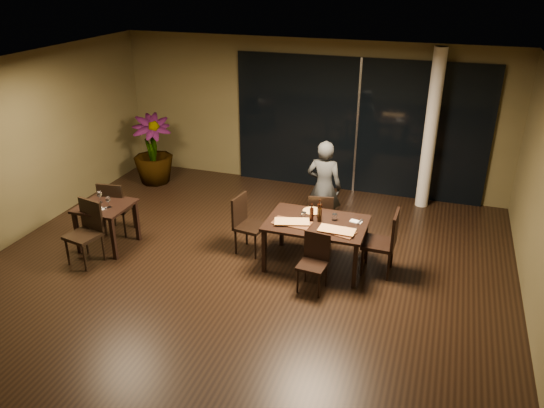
{
  "coord_description": "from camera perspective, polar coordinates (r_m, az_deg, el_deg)",
  "views": [
    {
      "loc": [
        2.66,
        -6.19,
        4.32
      ],
      "look_at": [
        0.36,
        0.58,
        1.05
      ],
      "focal_mm": 35.0,
      "sensor_mm": 36.0,
      "label": 1
    }
  ],
  "objects": [
    {
      "name": "side_table",
      "position": [
        9.02,
        -17.47,
        -0.82
      ],
      "size": [
        0.8,
        0.8,
        0.75
      ],
      "color": "black",
      "rests_on": "ground"
    },
    {
      "name": "ground",
      "position": [
        8.0,
        -3.83,
        -8.15
      ],
      "size": [
        8.0,
        8.0,
        0.0
      ],
      "primitive_type": "plane",
      "color": "black",
      "rests_on": "ground"
    },
    {
      "name": "main_table",
      "position": [
        8.05,
        4.81,
        -2.41
      ],
      "size": [
        1.5,
        1.0,
        0.75
      ],
      "color": "black",
      "rests_on": "ground"
    },
    {
      "name": "chair_side_far",
      "position": [
        9.42,
        -16.55,
        -0.13
      ],
      "size": [
        0.5,
        0.5,
        0.97
      ],
      "rotation": [
        0.0,
        0.0,
        3.28
      ],
      "color": "black",
      "rests_on": "ground"
    },
    {
      "name": "oblong_pizza_left",
      "position": [
        7.94,
        2.16,
        -1.94
      ],
      "size": [
        0.55,
        0.37,
        0.02
      ],
      "primitive_type": null,
      "rotation": [
        0.0,
        0.0,
        0.29
      ],
      "color": "maroon",
      "rests_on": "pizza_board_left"
    },
    {
      "name": "tumbler_right",
      "position": [
        8.08,
        6.75,
        -1.41
      ],
      "size": [
        0.08,
        0.08,
        0.1
      ],
      "primitive_type": "cylinder",
      "color": "white",
      "rests_on": "main_table"
    },
    {
      "name": "napkin_far",
      "position": [
        8.08,
        9.02,
        -1.89
      ],
      "size": [
        0.2,
        0.14,
        0.01
      ],
      "primitive_type": "cube",
      "rotation": [
        0.0,
        0.0,
        -0.21
      ],
      "color": "white",
      "rests_on": "main_table"
    },
    {
      "name": "pizza_board_left",
      "position": [
        7.95,
        2.15,
        -2.05
      ],
      "size": [
        0.59,
        0.33,
        0.01
      ],
      "primitive_type": "cube",
      "rotation": [
        0.0,
        0.0,
        -0.08
      ],
      "color": "#4D2B18",
      "rests_on": "main_table"
    },
    {
      "name": "bottle_c",
      "position": [
        8.08,
        5.13,
        -0.52
      ],
      "size": [
        0.07,
        0.07,
        0.31
      ],
      "primitive_type": null,
      "color": "black",
      "rests_on": "main_table"
    },
    {
      "name": "bottle_a",
      "position": [
        7.98,
        4.28,
        -0.91
      ],
      "size": [
        0.06,
        0.06,
        0.28
      ],
      "primitive_type": null,
      "color": "black",
      "rests_on": "main_table"
    },
    {
      "name": "potted_plant",
      "position": [
        11.45,
        -12.71,
        5.7
      ],
      "size": [
        1.12,
        1.12,
        1.45
      ],
      "primitive_type": "imported",
      "rotation": [
        0.0,
        0.0,
        0.7
      ],
      "color": "#184918",
      "rests_on": "ground"
    },
    {
      "name": "diner",
      "position": [
        9.07,
        5.62,
        1.81
      ],
      "size": [
        0.57,
        0.39,
        1.65
      ],
      "primitive_type": "imported",
      "rotation": [
        0.0,
        0.0,
        3.12
      ],
      "color": "#2A2D2F",
      "rests_on": "ground"
    },
    {
      "name": "wall_back",
      "position": [
        10.94,
        4.1,
        9.61
      ],
      "size": [
        8.0,
        0.1,
        3.0
      ],
      "primitive_type": "cube",
      "color": "brown",
      "rests_on": "ground"
    },
    {
      "name": "ceiling",
      "position": [
        6.86,
        -4.56,
        13.6
      ],
      "size": [
        8.0,
        8.0,
        0.04
      ],
      "primitive_type": "cube",
      "color": "silver",
      "rests_on": "wall_back"
    },
    {
      "name": "pizza_board_right",
      "position": [
        7.75,
        6.98,
        -2.95
      ],
      "size": [
        0.58,
        0.39,
        0.01
      ],
      "primitive_type": "cube",
      "rotation": [
        0.0,
        0.0,
        -0.24
      ],
      "color": "#462716",
      "rests_on": "main_table"
    },
    {
      "name": "chair_main_near",
      "position": [
        7.61,
        4.58,
        -5.89
      ],
      "size": [
        0.42,
        0.42,
        0.84
      ],
      "rotation": [
        0.0,
        0.0,
        -0.1
      ],
      "color": "black",
      "rests_on": "ground"
    },
    {
      "name": "napkin_near",
      "position": [
        7.82,
        8.31,
        -2.8
      ],
      "size": [
        0.2,
        0.15,
        0.01
      ],
      "primitive_type": "cube",
      "rotation": [
        0.0,
        0.0,
        -0.32
      ],
      "color": "silver",
      "rests_on": "main_table"
    },
    {
      "name": "chair_main_right",
      "position": [
        8.05,
        12.09,
        -3.76
      ],
      "size": [
        0.48,
        0.48,
        1.02
      ],
      "rotation": [
        0.0,
        0.0,
        -1.59
      ],
      "color": "black",
      "rests_on": "ground"
    },
    {
      "name": "wine_glass_b",
      "position": [
        8.82,
        -17.19,
        0.2
      ],
      "size": [
        0.08,
        0.08,
        0.18
      ],
      "primitive_type": null,
      "color": "white",
      "rests_on": "side_table"
    },
    {
      "name": "chair_main_left",
      "position": [
        8.51,
        -2.82,
        -1.86
      ],
      "size": [
        0.5,
        0.5,
        0.95
      ],
      "rotation": [
        0.0,
        0.0,
        1.43
      ],
      "color": "black",
      "rests_on": "ground"
    },
    {
      "name": "column",
      "position": [
        10.24,
        16.7,
        7.57
      ],
      "size": [
        0.24,
        0.24,
        3.0
      ],
      "primitive_type": "cylinder",
      "color": "silver",
      "rests_on": "ground"
    },
    {
      "name": "round_pizza",
      "position": [
        8.33,
        4.34,
        -0.78
      ],
      "size": [
        0.29,
        0.29,
        0.01
      ],
      "primitive_type": "cylinder",
      "color": "#AB3C13",
      "rests_on": "main_table"
    },
    {
      "name": "wall_front",
      "position": [
        4.42,
        -25.78,
        -18.0
      ],
      "size": [
        8.0,
        0.1,
        3.0
      ],
      "primitive_type": "cube",
      "color": "brown",
      "rests_on": "ground"
    },
    {
      "name": "bottle_b",
      "position": [
        7.98,
        5.16,
        -0.95
      ],
      "size": [
        0.06,
        0.06,
        0.28
      ],
      "primitive_type": null,
      "color": "black",
      "rests_on": "main_table"
    },
    {
      "name": "oblong_pizza_right",
      "position": [
        7.75,
        6.99,
        -2.84
      ],
      "size": [
        0.51,
        0.25,
        0.02
      ],
      "primitive_type": null,
      "rotation": [
        0.0,
        0.0,
        -0.03
      ],
      "color": "maroon",
      "rests_on": "pizza_board_right"
    },
    {
      "name": "wine_glass_a",
      "position": [
        9.03,
        -18.04,
        0.7
      ],
      "size": [
        0.09,
        0.09,
        0.19
      ],
      "primitive_type": null,
      "color": "white",
      "rests_on": "side_table"
    },
    {
      "name": "window_panel",
      "position": [
        10.7,
        9.17,
        8.17
      ],
      "size": [
        5.0,
        0.06,
        2.7
      ],
      "primitive_type": "cube",
      "color": "black",
      "rests_on": "ground"
    },
    {
      "name": "side_napkin",
      "position": [
        8.83,
        -18.17,
        -0.49
      ],
      "size": [
        0.21,
        0.17,
        0.01
      ],
      "primitive_type": "cube",
      "rotation": [
        0.0,
        0.0,
        -0.37
      ],
      "color": "white",
      "rests_on": "side_table"
    },
    {
      "name": "tumbler_left",
      "position": [
        8.1,
        3.42,
        -1.21
      ],
      "size": [
        0.08,
        0.08,
        0.1
      ],
      "primitive_type": "cylinder",
      "color": "white",
      "rests_on": "main_table"
    },
    {
      "name": "chair_main_far",
      "position": [
        8.81,
        5.26,
        -1.26
      ],
      "size": [
        0.47,
        0.47,
        0.88
      ],
      "rotation": [
        0.0,
        0.0,
        3.32
      ],
      "color": "black",
      "rests_on": "ground"
    },
    {
      "name": "chair_side_near",
      "position": [
        8.7,
        -19.29,
        -2.51
      ],
      "size": [
        0.55,
        0.55,
        1.0
      ],
      "rotation": [
        0.0,
        0.0,
        -0.21
      ],
      "color": "black",
      "rests_on": "ground"
    }
  ]
}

